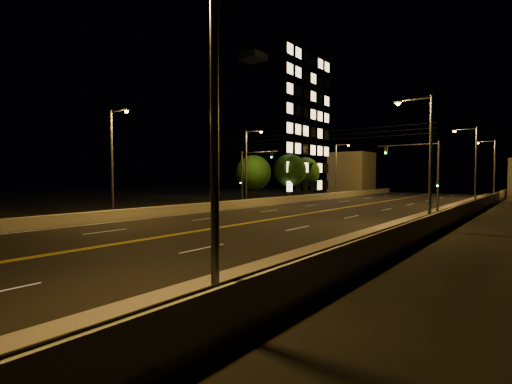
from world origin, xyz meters
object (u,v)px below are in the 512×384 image
Objects in this scene: tree_0 at (253,173)px; streetlight_0 at (206,109)px; streetlight_5 at (248,163)px; tree_1 at (290,171)px; streetlight_2 at (473,162)px; streetlight_4 at (114,157)px; streetlight_3 at (492,165)px; building_tower at (253,128)px; streetlight_1 at (426,152)px; streetlight_6 at (338,167)px; traffic_signal_left at (248,172)px; traffic_signal_right at (426,171)px; tree_2 at (305,172)px.

streetlight_0 is at bearing -53.15° from tree_0.
tree_1 is (-4.28, 15.69, -0.73)m from streetlight_5.
streetlight_2 and streetlight_4 have the same top height.
streetlight_3 is 0.34× the size of building_tower.
tree_1 is at bearing -148.22° from streetlight_3.
streetlight_0 is 20.41m from streetlight_1.
streetlight_6 is (-21.43, 51.70, 0.00)m from streetlight_0.
streetlight_1 is at bearing -16.72° from traffic_signal_left.
building_tower is (-36.60, -11.70, 7.24)m from streetlight_3.
streetlight_4 is at bearing -82.61° from tree_1.
building_tower reaches higher than streetlight_6.
traffic_signal_left is at bearing 86.13° from streetlight_4.
streetlight_5 is 20.02m from traffic_signal_right.
streetlight_1 is 0.34× the size of building_tower.
streetlight_3 reaches higher than traffic_signal_left.
streetlight_1 is at bearing -76.36° from traffic_signal_right.
tree_2 is (-26.56, 49.72, -0.89)m from streetlight_0.
building_tower is at bearing 127.28° from streetlight_5.
streetlight_5 is (0.00, 17.30, 0.00)m from streetlight_4.
building_tower is (-16.25, 21.20, 8.39)m from traffic_signal_left.
streetlight_6 reaches higher than tree_0.
tree_2 is at bearing -159.94° from streetlight_3.
streetlight_6 is at bearing 90.00° from streetlight_4.
traffic_signal_left is (-18.87, 0.00, 0.00)m from traffic_signal_right.
streetlight_6 is at bearing 153.07° from streetlight_2.
streetlight_5 is 1.41× the size of tree_0.
streetlight_4 is at bearing -82.55° from tree_2.
streetlight_4 is 39.56m from tree_2.
tree_0 is (-24.21, -27.12, -1.18)m from streetlight_3.
streetlight_1 is 39.56m from tree_2.
streetlight_1 and streetlight_5 have the same top height.
streetlight_5 is at bearing 160.97° from streetlight_1.
tree_1 is (-4.28, 32.99, -0.73)m from streetlight_4.
tree_0 is at bearing -82.36° from tree_1.
streetlight_3 and streetlight_6 have the same top height.
streetlight_0 is 56.38m from tree_2.
streetlight_0 is at bearing -26.09° from streetlight_4.
building_tower is 14.15m from tree_1.
tree_2 is at bearing 97.45° from streetlight_4.
traffic_signal_left is (-20.35, 26.52, -1.15)m from streetlight_0.
streetlight_1 is at bearing -55.59° from streetlight_6.
streetlight_3 is at bearing 90.00° from streetlight_2.
tree_0 is (-24.21, -8.51, -1.18)m from streetlight_2.
streetlight_2 and streetlight_3 have the same top height.
streetlight_2 is at bearing -5.94° from tree_1.
traffic_signal_left is 24.01m from tree_2.
tree_2 is at bearing 97.78° from tree_1.
building_tower reaches higher than streetlight_2.
building_tower reaches higher than streetlight_4.
streetlight_3 is 30.26m from tree_1.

